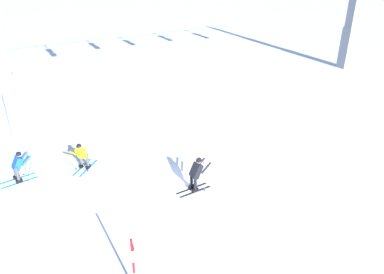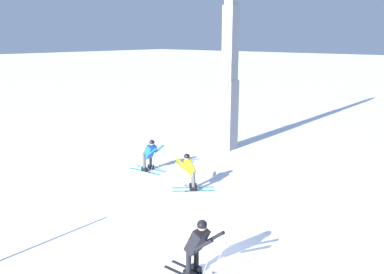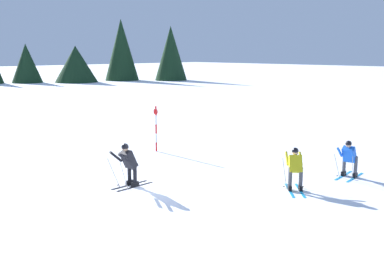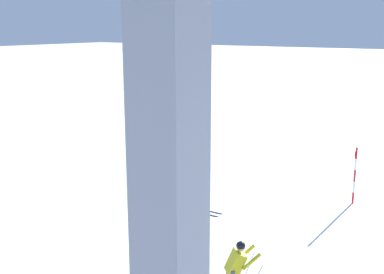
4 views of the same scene
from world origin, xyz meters
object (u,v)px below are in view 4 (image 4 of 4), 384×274
object	(u,v)px
skier_carving_main	(197,186)
skier_distant_downhill	(236,266)
lift_tower_near	(169,195)
trail_marker_pole	(355,173)

from	to	relation	value
skier_carving_main	skier_distant_downhill	distance (m)	5.62
lift_tower_near	trail_marker_pole	xyz separation A→B (m)	(1.58, -13.46, -3.54)
skier_carving_main	lift_tower_near	size ratio (longest dim) A/B	0.15
trail_marker_pole	lift_tower_near	bearing A→B (deg)	96.68
skier_carving_main	skier_distant_downhill	xyz separation A→B (m)	(-3.80, 4.14, -0.09)
lift_tower_near	skier_distant_downhill	bearing A→B (deg)	-68.75
lift_tower_near	skier_distant_downhill	size ratio (longest dim) A/B	7.34
skier_carving_main	trail_marker_pole	distance (m)	5.78
skier_carving_main	trail_marker_pole	xyz separation A→B (m)	(-4.38, -3.77, 0.24)
skier_carving_main	trail_marker_pole	world-z (taller)	trail_marker_pole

